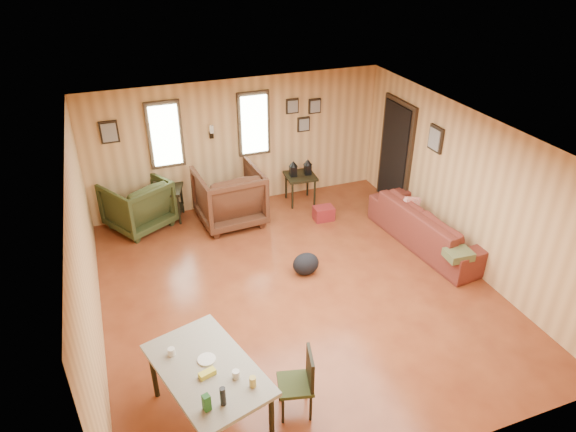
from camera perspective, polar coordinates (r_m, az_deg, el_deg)
name	(u,v)px	position (r m, az deg, el deg)	size (l,w,h in m)	color
room	(302,209)	(7.27, 1.60, 0.84)	(5.54, 6.04, 2.44)	brown
sofa	(433,219)	(8.82, 15.77, -0.36)	(2.36, 0.69, 0.92)	maroon
recliner_brown	(229,194)	(9.14, -6.54, 2.46)	(1.09, 1.02, 1.12)	#432314
recliner_green	(137,202)	(9.33, -16.40, 1.49)	(0.96, 0.90, 0.99)	#2E3518
end_table	(166,198)	(9.50, -13.42, 1.96)	(0.73, 0.69, 0.75)	black
side_table	(300,174)	(9.75, 1.39, 4.73)	(0.59, 0.59, 0.88)	black
cooler	(324,213)	(9.37, 3.98, 0.30)	(0.37, 0.27, 0.26)	maroon
backpack	(306,264)	(7.90, 2.00, -5.34)	(0.44, 0.35, 0.36)	black
sofa_pillows	(435,231)	(8.42, 16.01, -1.65)	(0.45, 1.65, 0.34)	#4F552F
dining_table	(208,373)	(5.61, -8.88, -16.86)	(1.23, 1.63, 0.95)	gray
dining_chair	(301,380)	(5.78, 1.46, -17.73)	(0.45, 0.45, 0.82)	#2E3518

